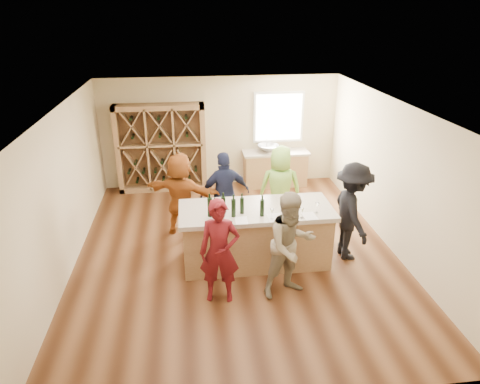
{
  "coord_description": "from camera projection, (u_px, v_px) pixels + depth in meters",
  "views": [
    {
      "loc": [
        -0.81,
        -7.11,
        4.36
      ],
      "look_at": [
        0.1,
        0.2,
        1.15
      ],
      "focal_mm": 32.0,
      "sensor_mm": 36.0,
      "label": 1
    }
  ],
  "objects": [
    {
      "name": "back_counter_base",
      "position": [
        275.0,
        169.0,
        11.2
      ],
      "size": [
        1.6,
        0.58,
        0.86
      ],
      "primitive_type": "cube",
      "color": "#987248",
      "rests_on": "floor"
    },
    {
      "name": "wine_bottle_d",
      "position": [
        234.0,
        208.0,
        7.19
      ],
      "size": [
        0.09,
        0.09,
        0.32
      ],
      "primitive_type": "cylinder",
      "rotation": [
        0.0,
        0.0,
        0.09
      ],
      "color": "black",
      "rests_on": "tasting_counter_top"
    },
    {
      "name": "window_pane",
      "position": [
        279.0,
        117.0,
        10.89
      ],
      "size": [
        1.18,
        0.01,
        1.18
      ],
      "primitive_type": "cube",
      "color": "white",
      "rests_on": "wall_back"
    },
    {
      "name": "wine_bottle_e",
      "position": [
        242.0,
        206.0,
        7.31
      ],
      "size": [
        0.09,
        0.09,
        0.29
      ],
      "primitive_type": "cylinder",
      "rotation": [
        0.0,
        0.0,
        -0.22
      ],
      "color": "black",
      "rests_on": "tasting_counter_top"
    },
    {
      "name": "person_far_left",
      "position": [
        181.0,
        194.0,
        8.62
      ],
      "size": [
        1.71,
        1.17,
        1.74
      ],
      "primitive_type": "imported",
      "rotation": [
        0.0,
        0.0,
        2.73
      ],
      "color": "#994C19",
      "rests_on": "floor"
    },
    {
      "name": "ceiling",
      "position": [
        236.0,
        104.0,
        7.16
      ],
      "size": [
        6.0,
        7.0,
        0.1
      ],
      "primitive_type": "cube",
      "color": "white",
      "rests_on": "ground"
    },
    {
      "name": "wine_glass_c",
      "position": [
        302.0,
        213.0,
        7.17
      ],
      "size": [
        0.09,
        0.09,
        0.18
      ],
      "primitive_type": "cone",
      "rotation": [
        0.0,
        0.0,
        0.36
      ],
      "color": "white",
      "rests_on": "tasting_counter_top"
    },
    {
      "name": "wine_glass_b",
      "position": [
        272.0,
        214.0,
        7.13
      ],
      "size": [
        0.09,
        0.09,
        0.19
      ],
      "primitive_type": "cone",
      "rotation": [
        0.0,
        0.0,
        -0.23
      ],
      "color": "white",
      "rests_on": "tasting_counter_top"
    },
    {
      "name": "wine_glass_e",
      "position": [
        317.0,
        208.0,
        7.35
      ],
      "size": [
        0.09,
        0.09,
        0.19
      ],
      "primitive_type": "cone",
      "rotation": [
        0.0,
        0.0,
        -0.35
      ],
      "color": "white",
      "rests_on": "tasting_counter_top"
    },
    {
      "name": "sink",
      "position": [
        268.0,
        148.0,
        10.94
      ],
      "size": [
        0.54,
        0.54,
        0.19
      ],
      "primitive_type": "imported",
      "color": "silver",
      "rests_on": "back_counter_top"
    },
    {
      "name": "tasting_menu_c",
      "position": [
        310.0,
        216.0,
        7.27
      ],
      "size": [
        0.24,
        0.31,
        0.0
      ],
      "primitive_type": "cube",
      "rotation": [
        0.0,
        0.0,
        0.06
      ],
      "color": "white",
      "rests_on": "tasting_counter_top"
    },
    {
      "name": "wine_bottle_c",
      "position": [
        223.0,
        205.0,
        7.29
      ],
      "size": [
        0.1,
        0.1,
        0.31
      ],
      "primitive_type": "cylinder",
      "rotation": [
        0.0,
        0.0,
        -0.42
      ],
      "color": "black",
      "rests_on": "tasting_counter_top"
    },
    {
      "name": "wine_rack",
      "position": [
        161.0,
        148.0,
        10.66
      ],
      "size": [
        2.2,
        0.45,
        2.2
      ],
      "primitive_type": "cube",
      "color": "#987248",
      "rests_on": "floor"
    },
    {
      "name": "tasting_counter_top",
      "position": [
        256.0,
        210.0,
        7.56
      ],
      "size": [
        2.72,
        1.12,
        0.08
      ],
      "primitive_type": "cube",
      "color": "#B0A390",
      "rests_on": "tasting_counter_base"
    },
    {
      "name": "wall_front",
      "position": [
        274.0,
        312.0,
        4.51
      ],
      "size": [
        6.0,
        0.1,
        2.8
      ],
      "primitive_type": "cube",
      "color": "beige",
      "rests_on": "ground"
    },
    {
      "name": "wine_bottle_b",
      "position": [
        215.0,
        210.0,
        7.15
      ],
      "size": [
        0.08,
        0.08,
        0.29
      ],
      "primitive_type": "cylinder",
      "rotation": [
        0.0,
        0.0,
        -0.13
      ],
      "color": "black",
      "rests_on": "tasting_counter_top"
    },
    {
      "name": "person_near_right",
      "position": [
        291.0,
        245.0,
        6.74
      ],
      "size": [
        0.98,
        0.73,
        1.79
      ],
      "primitive_type": "imported",
      "rotation": [
        0.0,
        0.0,
        0.32
      ],
      "color": "gray",
      "rests_on": "floor"
    },
    {
      "name": "tasting_menu_b",
      "position": [
        275.0,
        218.0,
        7.21
      ],
      "size": [
        0.24,
        0.33,
        0.0
      ],
      "primitive_type": "cube",
      "rotation": [
        0.0,
        0.0,
        0.01
      ],
      "color": "white",
      "rests_on": "tasting_counter_top"
    },
    {
      "name": "tasting_counter_base",
      "position": [
        256.0,
        237.0,
        7.78
      ],
      "size": [
        2.6,
        1.0,
        1.0
      ],
      "primitive_type": "cube",
      "color": "#987248",
      "rests_on": "floor"
    },
    {
      "name": "person_server",
      "position": [
        352.0,
        212.0,
        7.76
      ],
      "size": [
        0.56,
        1.2,
        1.85
      ],
      "primitive_type": "imported",
      "rotation": [
        0.0,
        0.0,
        1.57
      ],
      "color": "black",
      "rests_on": "floor"
    },
    {
      "name": "back_counter_top",
      "position": [
        276.0,
        153.0,
        11.01
      ],
      "size": [
        1.7,
        0.62,
        0.06
      ],
      "primitive_type": "cube",
      "color": "#B0A390",
      "rests_on": "back_counter_base"
    },
    {
      "name": "tasting_menu_a",
      "position": [
        241.0,
        220.0,
        7.12
      ],
      "size": [
        0.22,
        0.29,
        0.0
      ],
      "primitive_type": "cube",
      "rotation": [
        0.0,
        0.0,
        -0.04
      ],
      "color": "white",
      "rests_on": "tasting_counter_top"
    },
    {
      "name": "floor",
      "position": [
        236.0,
        253.0,
        8.32
      ],
      "size": [
        6.0,
        7.0,
        0.1
      ],
      "primitive_type": "cube",
      "color": "#58331C",
      "rests_on": "ground"
    },
    {
      "name": "person_far_right",
      "position": [
        280.0,
        188.0,
        8.82
      ],
      "size": [
        0.96,
        0.7,
        1.8
      ],
      "primitive_type": "imported",
      "rotation": [
        0.0,
        0.0,
        2.99
      ],
      "color": "#8CC64C",
      "rests_on": "floor"
    },
    {
      "name": "wine_bottle_a",
      "position": [
        210.0,
        207.0,
        7.2
      ],
      "size": [
        0.1,
        0.1,
        0.33
      ],
      "primitive_type": "cylinder",
      "rotation": [
        0.0,
        0.0,
        0.29
      ],
      "color": "black",
      "rests_on": "tasting_counter_top"
    },
    {
      "name": "faucet",
      "position": [
        267.0,
        144.0,
        11.08
      ],
      "size": [
        0.02,
        0.02,
        0.3
      ],
      "primitive_type": "cylinder",
      "color": "silver",
      "rests_on": "back_counter_top"
    },
    {
      "name": "person_far_mid",
      "position": [
        225.0,
        194.0,
        8.64
      ],
      "size": [
        1.1,
        0.7,
        1.75
      ],
      "primitive_type": "imported",
      "rotation": [
        0.0,
        0.0,
        3.32
      ],
      "color": "#191E38",
      "rests_on": "floor"
    },
    {
      "name": "window_frame",
      "position": [
        279.0,
        117.0,
        10.92
      ],
      "size": [
        1.3,
        0.06,
        1.3
      ],
      "primitive_type": "cube",
      "color": "white",
      "rests_on": "wall_back"
    },
    {
      "name": "wall_left",
      "position": [
        61.0,
        192.0,
        7.39
      ],
      "size": [
        0.1,
        7.0,
        2.8
      ],
      "primitive_type": "cube",
      "color": "beige",
      "rests_on": "ground"
    },
    {
      "name": "wine_glass_d",
      "position": [
        282.0,
        207.0,
        7.4
      ],
      "size": [
        0.09,
        0.09,
        0.18
      ],
      "primitive_type": "cone",
      "rotation": [
        0.0,
        0.0,
        -0.32
      ],
      "color": "white",
      "rests_on": "tasting_counter_top"
    },
    {
      "name": "wall_back",
      "position": [
        220.0,
        132.0,
        10.97
      ],
      "size": [
        6.0,
        0.1,
        2.8
      ],
      "primitive_type": "cube",
      "color": "beige",
      "rests_on": "ground"
    },
    {
      "name": "person_near_left",
      "position": [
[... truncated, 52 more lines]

